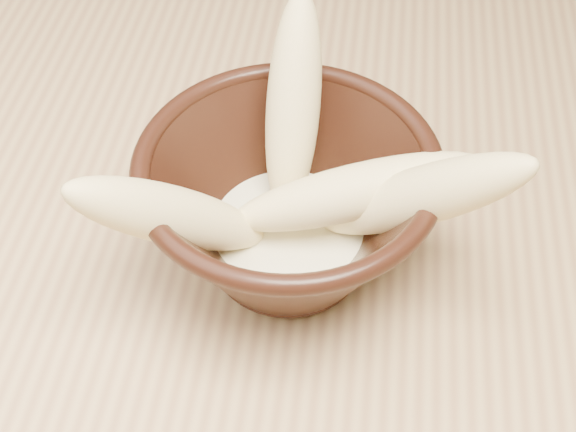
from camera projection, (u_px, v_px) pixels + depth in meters
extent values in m
cube|color=tan|center=(135.00, 210.00, 0.61)|extent=(1.20, 0.80, 0.04)
cylinder|color=black|center=(288.00, 259.00, 0.55)|extent=(0.08, 0.08, 0.01)
cylinder|color=black|center=(288.00, 241.00, 0.53)|extent=(0.08, 0.08, 0.01)
torus|color=black|center=(288.00, 166.00, 0.48)|extent=(0.19, 0.19, 0.01)
cylinder|color=beige|center=(288.00, 232.00, 0.52)|extent=(0.11, 0.11, 0.01)
ellipsoid|color=#EEDC8D|center=(293.00, 105.00, 0.51)|extent=(0.04, 0.11, 0.14)
ellipsoid|color=#EEDC8D|center=(173.00, 215.00, 0.46)|extent=(0.13, 0.10, 0.12)
ellipsoid|color=#EEDC8D|center=(418.00, 197.00, 0.47)|extent=(0.14, 0.08, 0.13)
ellipsoid|color=#EEDC8D|center=(355.00, 192.00, 0.49)|extent=(0.16, 0.06, 0.08)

